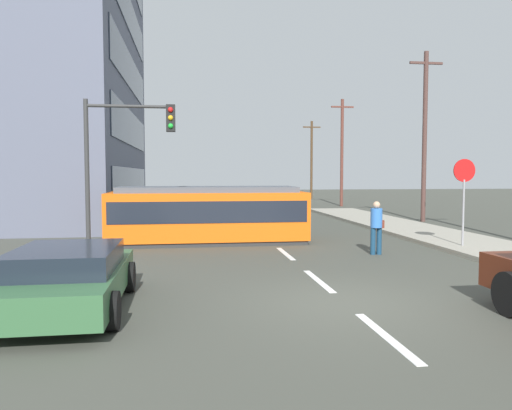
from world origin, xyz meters
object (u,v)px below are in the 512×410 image
object	(u,v)px
traffic_light_mast	(123,146)
utility_pole_far	(342,151)
stop_sign	(464,184)
parked_sedan_furthest	(157,202)
parked_sedan_far	(154,208)
city_bus	(229,203)
parked_sedan_mid	(136,217)
utility_pole_distant	(312,158)
pedestrian_crossing	(377,225)
streetcar_tram	(208,214)
parked_sedan_near	(68,277)
utility_pole_mid	(425,134)

from	to	relation	value
traffic_light_mast	utility_pole_far	distance (m)	25.76
stop_sign	utility_pole_far	world-z (taller)	utility_pole_far
parked_sedan_furthest	utility_pole_far	distance (m)	14.94
parked_sedan_far	traffic_light_mast	distance (m)	12.61
city_bus	parked_sedan_furthest	size ratio (longest dim) A/B	1.30
parked_sedan_mid	utility_pole_distant	world-z (taller)	utility_pole_distant
pedestrian_crossing	parked_sedan_mid	bearing A→B (deg)	137.57
parked_sedan_furthest	traffic_light_mast	distance (m)	18.90
streetcar_tram	parked_sedan_far	size ratio (longest dim) A/B	1.70
utility_pole_distant	parked_sedan_near	bearing A→B (deg)	-110.27
utility_pole_distant	city_bus	bearing A→B (deg)	-113.79
parked_sedan_mid	utility_pole_far	world-z (taller)	utility_pole_far
parked_sedan_mid	stop_sign	size ratio (longest dim) A/B	1.52
pedestrian_crossing	stop_sign	bearing A→B (deg)	9.72
stop_sign	traffic_light_mast	bearing A→B (deg)	177.06
parked_sedan_far	utility_pole_mid	xyz separation A→B (m)	(14.31, -3.49, 4.02)
streetcar_tram	traffic_light_mast	world-z (taller)	traffic_light_mast
parked_sedan_near	streetcar_tram	bearing A→B (deg)	71.83
utility_pole_far	pedestrian_crossing	bearing A→B (deg)	-105.06
pedestrian_crossing	utility_pole_far	bearing A→B (deg)	74.94
city_bus	utility_pole_distant	bearing A→B (deg)	66.21
utility_pole_mid	pedestrian_crossing	bearing A→B (deg)	-123.31
stop_sign	parked_sedan_far	bearing A→B (deg)	130.53
streetcar_tram	traffic_light_mast	size ratio (longest dim) A/B	1.49
pedestrian_crossing	traffic_light_mast	size ratio (longest dim) A/B	0.35
streetcar_tram	parked_sedan_near	size ratio (longest dim) A/B	1.62
city_bus	parked_sedan_near	bearing A→B (deg)	-104.81
city_bus	parked_sedan_furthest	distance (m)	10.13
pedestrian_crossing	stop_sign	xyz separation A→B (m)	(3.23, 0.55, 1.25)
streetcar_tram	utility_pole_distant	size ratio (longest dim) A/B	0.91
stop_sign	city_bus	bearing A→B (deg)	124.83
parked_sedan_mid	traffic_light_mast	size ratio (longest dim) A/B	0.91
utility_pole_mid	utility_pole_far	bearing A→B (deg)	91.81
parked_sedan_mid	traffic_light_mast	distance (m)	6.89
parked_sedan_mid	utility_pole_mid	bearing A→B (deg)	9.74
streetcar_tram	utility_pole_far	size ratio (longest dim) A/B	0.86
utility_pole_distant	utility_pole_far	bearing A→B (deg)	-92.18
parked_sedan_far	stop_sign	xyz separation A→B (m)	(11.01, -12.87, 1.57)
pedestrian_crossing	parked_sedan_furthest	xyz separation A→B (m)	(-8.03, 19.82, -0.32)
streetcar_tram	utility_pole_mid	distance (m)	13.80
stop_sign	utility_pole_mid	distance (m)	10.24
parked_sedan_near	traffic_light_mast	world-z (taller)	traffic_light_mast
parked_sedan_furthest	traffic_light_mast	bearing A→B (deg)	-89.31
streetcar_tram	parked_sedan_near	xyz separation A→B (m)	(-2.88, -8.79, -0.44)
city_bus	traffic_light_mast	bearing A→B (deg)	-112.93
parked_sedan_mid	utility_pole_mid	distance (m)	15.40
city_bus	utility_pole_far	bearing A→B (deg)	50.75
utility_pole_far	parked_sedan_far	bearing A→B (deg)	-146.11
city_bus	utility_pole_mid	size ratio (longest dim) A/B	0.66
utility_pole_far	parked_sedan_furthest	bearing A→B (deg)	-168.26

